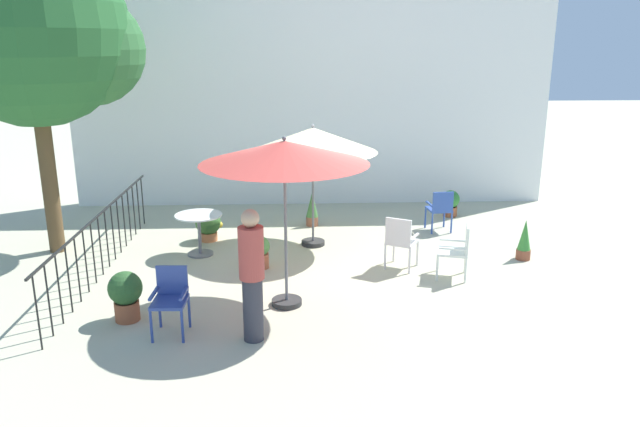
# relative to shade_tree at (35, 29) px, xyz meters

# --- Properties ---
(ground_plane) EXTENTS (60.00, 60.00, 0.00)m
(ground_plane) POSITION_rel_shade_tree_xyz_m (4.73, -1.09, -3.91)
(ground_plane) COLOR #B8B496
(villa_facade) EXTENTS (10.95, 0.30, 4.79)m
(villa_facade) POSITION_rel_shade_tree_xyz_m (4.73, 3.28, -1.52)
(villa_facade) COLOR white
(villa_facade) RESTS_ON ground
(terrace_railing) EXTENTS (0.03, 5.78, 1.01)m
(terrace_railing) POSITION_rel_shade_tree_xyz_m (1.13, -1.09, -3.23)
(terrace_railing) COLOR black
(terrace_railing) RESTS_ON ground
(shade_tree) EXTENTS (3.41, 3.24, 5.52)m
(shade_tree) POSITION_rel_shade_tree_xyz_m (0.00, 0.00, 0.00)
(shade_tree) COLOR brown
(shade_tree) RESTS_ON ground
(patio_umbrella_0) EXTENTS (2.35, 2.35, 2.47)m
(patio_umbrella_0) POSITION_rel_shade_tree_xyz_m (4.17, -2.59, -1.68)
(patio_umbrella_0) COLOR #2D2D2D
(patio_umbrella_0) RESTS_ON ground
(patio_umbrella_1) EXTENTS (2.36, 2.36, 2.28)m
(patio_umbrella_1) POSITION_rel_shade_tree_xyz_m (4.65, 0.10, -1.93)
(patio_umbrella_1) COLOR #2D2D2D
(patio_umbrella_1) RESTS_ON ground
(cafe_table_0) EXTENTS (0.84, 0.84, 0.75)m
(cafe_table_0) POSITION_rel_shade_tree_xyz_m (2.59, -0.36, -3.39)
(cafe_table_0) COLOR silver
(cafe_table_0) RESTS_ON ground
(patio_chair_0) EXTENTS (0.45, 0.49, 0.88)m
(patio_chair_0) POSITION_rel_shade_tree_xyz_m (2.67, -3.39, -3.40)
(patio_chair_0) COLOR #2F4490
(patio_chair_0) RESTS_ON ground
(patio_chair_1) EXTENTS (0.59, 0.60, 0.90)m
(patio_chair_1) POSITION_rel_shade_tree_xyz_m (6.93, -1.64, -3.40)
(patio_chair_1) COLOR white
(patio_chair_1) RESTS_ON ground
(patio_chair_2) EXTENTS (0.63, 0.62, 0.92)m
(patio_chair_2) POSITION_rel_shade_tree_xyz_m (6.06, -1.24, -3.38)
(patio_chair_2) COLOR silver
(patio_chair_2) RESTS_ON ground
(patio_chair_3) EXTENTS (0.48, 0.50, 0.86)m
(patio_chair_3) POSITION_rel_shade_tree_xyz_m (7.23, 0.81, -3.41)
(patio_chair_3) COLOR #3050A3
(patio_chair_3) RESTS_ON ground
(potted_plant_0) EXTENTS (0.25, 0.25, 0.72)m
(potted_plant_0) POSITION_rel_shade_tree_xyz_m (4.67, 1.34, -3.56)
(potted_plant_0) COLOR #93553B
(potted_plant_0) RESTS_ON ground
(potted_plant_1) EXTENTS (0.52, 0.49, 0.62)m
(potted_plant_1) POSITION_rel_shade_tree_xyz_m (2.64, 0.45, -3.58)
(potted_plant_1) COLOR #C47144
(potted_plant_1) RESTS_ON ground
(potted_plant_2) EXTENTS (0.33, 0.33, 0.56)m
(potted_plant_2) POSITION_rel_shade_tree_xyz_m (3.71, -1.08, -3.62)
(potted_plant_2) COLOR #BD603D
(potted_plant_2) RESTS_ON ground
(potted_plant_3) EXTENTS (0.39, 0.39, 0.58)m
(potted_plant_3) POSITION_rel_shade_tree_xyz_m (7.73, 1.92, -3.60)
(potted_plant_3) COLOR #995130
(potted_plant_3) RESTS_ON ground
(potted_plant_4) EXTENTS (0.46, 0.46, 0.71)m
(potted_plant_4) POSITION_rel_shade_tree_xyz_m (1.98, -3.00, -3.52)
(potted_plant_4) COLOR #954F31
(potted_plant_4) RESTS_ON ground
(potted_plant_5) EXTENTS (0.25, 0.25, 0.72)m
(potted_plant_5) POSITION_rel_shade_tree_xyz_m (8.32, -0.87, -3.57)
(potted_plant_5) COLOR brown
(potted_plant_5) RESTS_ON ground
(standing_person) EXTENTS (0.35, 0.35, 1.74)m
(standing_person) POSITION_rel_shade_tree_xyz_m (3.75, -3.64, -3.01)
(standing_person) COLOR #33333D
(standing_person) RESTS_ON ground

